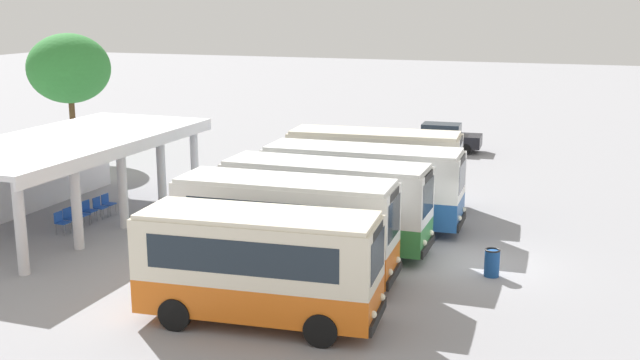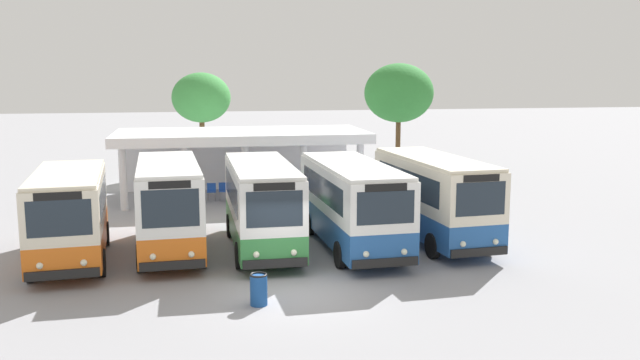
{
  "view_description": "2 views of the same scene",
  "coord_description": "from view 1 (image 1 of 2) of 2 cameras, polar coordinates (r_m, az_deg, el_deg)",
  "views": [
    {
      "loc": [
        -24.85,
        -3.49,
        8.52
      ],
      "look_at": [
        2.29,
        6.28,
        1.86
      ],
      "focal_mm": 43.29,
      "sensor_mm": 36.0,
      "label": 1
    },
    {
      "loc": [
        -2.75,
        -18.9,
        6.45
      ],
      "look_at": [
        2.31,
        8.38,
        1.97
      ],
      "focal_mm": 38.28,
      "sensor_mm": 36.0,
      "label": 2
    }
  ],
  "objects": [
    {
      "name": "waiting_chair_end_by_column",
      "position": [
        30.54,
        -18.6,
        -2.87
      ],
      "size": [
        0.46,
        0.46,
        0.86
      ],
      "color": "slate",
      "rests_on": "ground"
    },
    {
      "name": "waiting_chair_second_from_end",
      "position": [
        31.01,
        -18.01,
        -2.59
      ],
      "size": [
        0.46,
        0.46,
        0.86
      ],
      "color": "slate",
      "rests_on": "ground"
    },
    {
      "name": "terminal_canopy",
      "position": [
        32.0,
        -18.84,
        1.69
      ],
      "size": [
        12.58,
        5.83,
        3.4
      ],
      "color": "silver",
      "rests_on": "ground"
    },
    {
      "name": "city_bus_fourth_amber",
      "position": [
        29.66,
        3.18,
        -0.23
      ],
      "size": [
        2.62,
        7.77,
        3.13
      ],
      "color": "black",
      "rests_on": "ground"
    },
    {
      "name": "waiting_chair_fifth_seat",
      "position": [
        32.32,
        -16.02,
        -1.84
      ],
      "size": [
        0.46,
        0.46,
        0.86
      ],
      "color": "slate",
      "rests_on": "ground"
    },
    {
      "name": "waiting_chair_fourth_seat",
      "position": [
        31.92,
        -16.76,
        -2.07
      ],
      "size": [
        0.46,
        0.46,
        0.86
      ],
      "color": "slate",
      "rests_on": "ground"
    },
    {
      "name": "city_bus_nearest_orange",
      "position": [
        20.82,
        -4.53,
        -6.11
      ],
      "size": [
        2.77,
        6.71,
        3.1
      ],
      "color": "black",
      "rests_on": "ground"
    },
    {
      "name": "city_bus_fifth_blue",
      "position": [
        32.84,
        4.05,
        1.14
      ],
      "size": [
        2.73,
        7.46,
        3.23
      ],
      "color": "black",
      "rests_on": "ground"
    },
    {
      "name": "parked_car_flank",
      "position": [
        45.67,
        9.14,
        3.15
      ],
      "size": [
        2.01,
        4.28,
        1.62
      ],
      "color": "black",
      "rests_on": "ground"
    },
    {
      "name": "litter_bin_apron",
      "position": [
        25.22,
        12.59,
        -5.97
      ],
      "size": [
        0.49,
        0.49,
        0.9
      ],
      "color": "#19478C",
      "rests_on": "ground"
    },
    {
      "name": "city_bus_second_in_row",
      "position": [
        23.85,
        -2.53,
        -3.36
      ],
      "size": [
        2.48,
        6.99,
        3.27
      ],
      "color": "black",
      "rests_on": "ground"
    },
    {
      "name": "waiting_chair_middle_seat",
      "position": [
        31.42,
        -17.27,
        -2.34
      ],
      "size": [
        0.46,
        0.46,
        0.86
      ],
      "color": "slate",
      "rests_on": "ground"
    },
    {
      "name": "roadside_tree_east_of_canopy",
      "position": [
        44.66,
        -18.07,
        7.83
      ],
      "size": [
        4.47,
        4.47,
        6.9
      ],
      "color": "brown",
      "rests_on": "ground"
    },
    {
      "name": "waiting_chair_far_end_seat",
      "position": [
        32.78,
        -15.44,
        -1.59
      ],
      "size": [
        0.46,
        0.46,
        0.86
      ],
      "color": "slate",
      "rests_on": "ground"
    },
    {
      "name": "ground_plane",
      "position": [
        26.5,
        11.23,
        -6.01
      ],
      "size": [
        180.0,
        180.0,
        0.0
      ],
      "primitive_type": "plane",
      "color": "#939399"
    },
    {
      "name": "city_bus_middle_cream",
      "position": [
        26.75,
        0.45,
        -1.64
      ],
      "size": [
        2.33,
        7.31,
        3.17
      ],
      "color": "black",
      "rests_on": "ground"
    }
  ]
}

